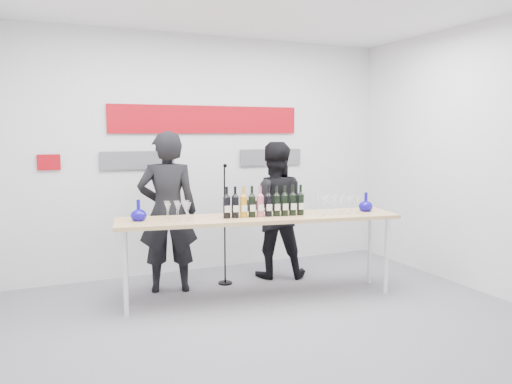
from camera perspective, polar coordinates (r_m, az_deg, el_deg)
ground at (r=4.97m, az=2.10°, el=-14.29°), size 5.00×5.00×0.00m
back_wall at (r=6.49m, az=-5.59°, el=4.26°), size 5.00×0.04×3.00m
signage at (r=6.44m, az=-6.01°, el=6.96°), size 3.38×0.02×0.79m
tasting_table at (r=5.33m, az=0.44°, el=-3.52°), size 3.06×1.09×0.90m
wine_bottles at (r=5.28m, az=0.96°, el=-1.05°), size 0.89×0.22×0.33m
decanter_left at (r=5.18m, az=-13.28°, el=-2.04°), size 0.16×0.16×0.21m
decanter_right at (r=5.78m, az=12.44°, el=-1.09°), size 0.16×0.16×0.21m
glasses_left at (r=5.15m, az=-8.96°, el=-2.15°), size 0.29×0.26×0.18m
glasses_right at (r=5.59m, az=9.35°, el=-1.45°), size 0.49×0.29×0.18m
presenter_left at (r=5.66m, az=-10.06°, el=-2.27°), size 0.74×0.58×1.81m
presenter_right at (r=6.15m, az=2.03°, el=-2.06°), size 0.99×0.89×1.67m
mic_stand at (r=5.92m, az=-3.57°, el=-6.39°), size 0.17×0.17×1.43m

